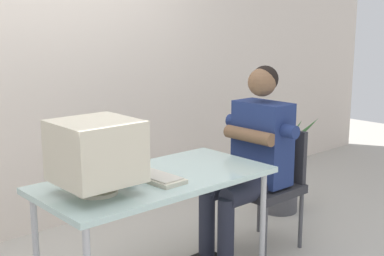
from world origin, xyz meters
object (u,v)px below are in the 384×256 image
(keyboard, at_px, (153,176))
(desk_mug, at_px, (129,162))
(crt_monitor, at_px, (97,152))
(desk, at_px, (156,186))
(person_seated, at_px, (252,155))
(office_chair, at_px, (269,180))
(potted_plant, at_px, (279,175))

(keyboard, relative_size, desk_mug, 3.87)
(crt_monitor, height_order, keyboard, crt_monitor)
(desk, xyz_separation_m, person_seated, (0.84, 0.01, 0.04))
(desk, xyz_separation_m, desk_mug, (-0.04, 0.21, 0.11))
(desk, height_order, office_chair, office_chair)
(office_chair, bearing_deg, keyboard, -178.01)
(keyboard, xyz_separation_m, office_chair, (1.07, 0.04, -0.25))
(desk, relative_size, desk_mug, 12.94)
(potted_plant, bearing_deg, desk_mug, -173.42)
(office_chair, bearing_deg, person_seated, 180.00)
(desk, distance_m, desk_mug, 0.24)
(keyboard, height_order, potted_plant, potted_plant)
(desk, height_order, desk_mug, desk_mug)
(person_seated, distance_m, potted_plant, 0.98)
(person_seated, distance_m, desk_mug, 0.90)
(crt_monitor, height_order, office_chair, crt_monitor)
(potted_plant, bearing_deg, desk, -166.22)
(desk, height_order, keyboard, keyboard)
(office_chair, bearing_deg, desk_mug, 169.68)
(desk, xyz_separation_m, crt_monitor, (-0.41, -0.03, 0.28))
(person_seated, height_order, potted_plant, person_seated)
(desk, bearing_deg, keyboard, -148.22)
(keyboard, distance_m, potted_plant, 1.79)
(office_chair, distance_m, person_seated, 0.29)
(crt_monitor, bearing_deg, office_chair, 1.77)
(desk, bearing_deg, crt_monitor, -175.59)
(crt_monitor, bearing_deg, desk, 4.41)
(desk, distance_m, keyboard, 0.08)
(crt_monitor, bearing_deg, person_seated, 2.05)
(keyboard, bearing_deg, office_chair, 1.99)
(crt_monitor, distance_m, keyboard, 0.42)
(keyboard, height_order, desk_mug, desk_mug)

